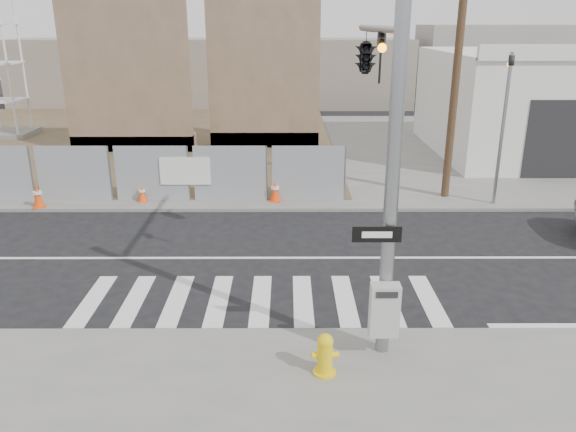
{
  "coord_description": "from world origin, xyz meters",
  "views": [
    {
      "loc": [
        0.61,
        -14.43,
        6.27
      ],
      "look_at": [
        0.65,
        -0.44,
        1.4
      ],
      "focal_mm": 35.0,
      "sensor_mm": 36.0,
      "label": 1
    }
  ],
  "objects_px": {
    "traffic_cone_b": "(38,196)",
    "traffic_cone_d": "(275,191)",
    "auto_shop": "(563,103)",
    "fire_hydrant": "(325,354)",
    "traffic_cone_c": "(142,194)",
    "signal_pole": "(373,93)"
  },
  "relations": [
    {
      "from": "auto_shop",
      "to": "traffic_cone_d",
      "type": "relative_size",
      "value": 15.55
    },
    {
      "from": "signal_pole",
      "to": "traffic_cone_d",
      "type": "relative_size",
      "value": 9.07
    },
    {
      "from": "signal_pole",
      "to": "traffic_cone_c",
      "type": "relative_size",
      "value": 11.22
    },
    {
      "from": "traffic_cone_b",
      "to": "traffic_cone_d",
      "type": "relative_size",
      "value": 1.04
    },
    {
      "from": "traffic_cone_b",
      "to": "traffic_cone_d",
      "type": "distance_m",
      "value": 8.27
    },
    {
      "from": "auto_shop",
      "to": "fire_hydrant",
      "type": "height_order",
      "value": "auto_shop"
    },
    {
      "from": "signal_pole",
      "to": "fire_hydrant",
      "type": "xyz_separation_m",
      "value": [
        -1.18,
        -3.55,
        -4.26
      ]
    },
    {
      "from": "traffic_cone_b",
      "to": "traffic_cone_c",
      "type": "xyz_separation_m",
      "value": [
        3.47,
        0.6,
        -0.09
      ]
    },
    {
      "from": "auto_shop",
      "to": "traffic_cone_c",
      "type": "xyz_separation_m",
      "value": [
        -18.56,
        -8.15,
        -2.11
      ]
    },
    {
      "from": "auto_shop",
      "to": "traffic_cone_d",
      "type": "xyz_separation_m",
      "value": [
        -13.8,
        -8.09,
        -2.04
      ]
    },
    {
      "from": "traffic_cone_b",
      "to": "traffic_cone_d",
      "type": "xyz_separation_m",
      "value": [
        8.24,
        0.66,
        -0.02
      ]
    },
    {
      "from": "auto_shop",
      "to": "traffic_cone_b",
      "type": "distance_m",
      "value": 23.8
    },
    {
      "from": "fire_hydrant",
      "to": "traffic_cone_c",
      "type": "relative_size",
      "value": 1.31
    },
    {
      "from": "signal_pole",
      "to": "fire_hydrant",
      "type": "relative_size",
      "value": 8.57
    },
    {
      "from": "auto_shop",
      "to": "traffic_cone_b",
      "type": "relative_size",
      "value": 14.93
    },
    {
      "from": "traffic_cone_d",
      "to": "traffic_cone_c",
      "type": "bearing_deg",
      "value": -179.31
    },
    {
      "from": "auto_shop",
      "to": "traffic_cone_d",
      "type": "bearing_deg",
      "value": -149.62
    },
    {
      "from": "auto_shop",
      "to": "traffic_cone_c",
      "type": "relative_size",
      "value": 19.23
    },
    {
      "from": "signal_pole",
      "to": "fire_hydrant",
      "type": "bearing_deg",
      "value": -108.42
    },
    {
      "from": "signal_pole",
      "to": "traffic_cone_c",
      "type": "bearing_deg",
      "value": 135.81
    },
    {
      "from": "auto_shop",
      "to": "fire_hydrant",
      "type": "xyz_separation_m",
      "value": [
        -12.69,
        -18.56,
        -2.01
      ]
    },
    {
      "from": "auto_shop",
      "to": "traffic_cone_d",
      "type": "distance_m",
      "value": 16.12
    }
  ]
}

